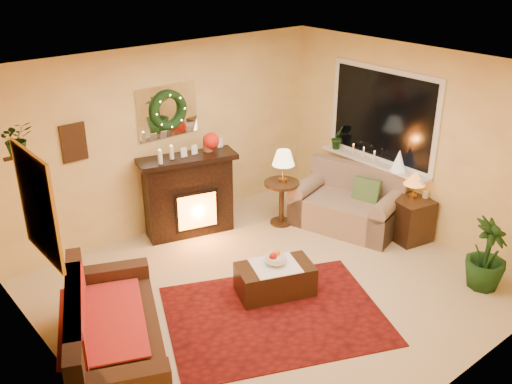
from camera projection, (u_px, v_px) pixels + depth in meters
floor at (275, 288)px, 6.84m from camera, size 5.00×5.00×0.00m
ceiling at (278, 73)px, 5.77m from camera, size 5.00×5.00×0.00m
wall_back at (169, 139)px, 7.89m from camera, size 5.00×5.00×0.00m
wall_front at (456, 274)px, 4.72m from camera, size 5.00×5.00×0.00m
wall_left at (56, 265)px, 4.85m from camera, size 4.50×4.50×0.00m
wall_right at (414, 142)px, 7.76m from camera, size 4.50×4.50×0.00m
area_rug at (275, 315)px, 6.35m from camera, size 2.86×2.56×0.01m
sofa at (115, 326)px, 5.49m from camera, size 1.53×2.09×0.82m
red_throw at (102, 321)px, 5.53m from camera, size 0.81×1.31×0.02m
fireplace at (189, 197)px, 7.92m from camera, size 1.25×0.68×1.09m
poinsettia at (211, 141)px, 7.80m from camera, size 0.23×0.23×0.23m
mantel_candle_a at (160, 157)px, 7.35m from camera, size 0.06×0.06×0.18m
mantel_candle_b at (172, 152)px, 7.50m from camera, size 0.06×0.06×0.18m
mantel_mirror at (168, 111)px, 7.71m from camera, size 0.92×0.02×0.72m
wreath at (169, 110)px, 7.67m from camera, size 0.55×0.11×0.55m
wall_art at (74, 143)px, 6.99m from camera, size 0.32×0.03×0.48m
gold_mirror at (37, 206)px, 4.89m from camera, size 0.03×0.84×1.00m
hanging_plant at (19, 154)px, 5.41m from camera, size 0.33×0.28×0.36m
loveseat at (347, 200)px, 8.14m from camera, size 1.26×1.67×0.86m
window_frame at (383, 116)px, 8.03m from camera, size 0.03×1.86×1.36m
window_glass at (382, 116)px, 8.02m from camera, size 0.02×1.70×1.22m
window_sill at (374, 162)px, 8.25m from camera, size 0.22×1.86×0.04m
mini_tree at (399, 161)px, 7.84m from camera, size 0.21×0.21×0.32m
sill_plant at (338, 136)px, 8.65m from camera, size 0.25×0.20×0.46m
side_table_round at (281, 203)px, 8.27m from camera, size 0.67×0.67×0.66m
lamp_cream at (283, 167)px, 8.05m from camera, size 0.32×0.32×0.49m
end_table_square at (410, 221)px, 7.86m from camera, size 0.57×0.57×0.60m
lamp_tiffany at (414, 188)px, 7.71m from camera, size 0.29×0.29×0.43m
coffee_table at (275, 278)px, 6.67m from camera, size 1.00×0.77×0.37m
fruit_bowl at (276, 258)px, 6.60m from camera, size 0.25×0.25×0.06m
floor_palm at (487, 254)px, 6.70m from camera, size 1.71×1.71×2.61m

